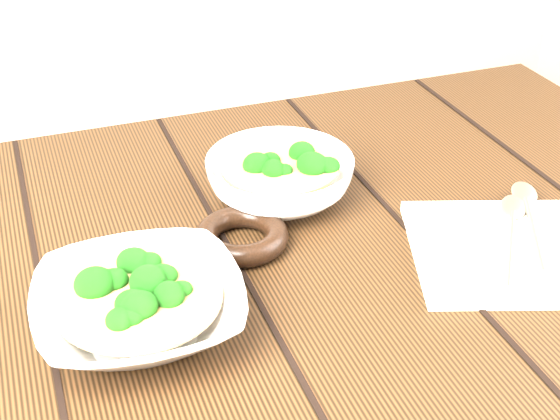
% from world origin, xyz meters
% --- Properties ---
extents(table, '(1.20, 0.80, 0.75)m').
position_xyz_m(table, '(0.00, 0.00, 0.63)').
color(table, '#321E0E').
rests_on(table, ground).
extents(soup_bowl_front, '(0.21, 0.21, 0.06)m').
position_xyz_m(soup_bowl_front, '(-0.14, -0.05, 0.78)').
color(soup_bowl_front, silver).
rests_on(soup_bowl_front, table).
extents(soup_bowl_back, '(0.20, 0.20, 0.06)m').
position_xyz_m(soup_bowl_back, '(0.07, 0.13, 0.78)').
color(soup_bowl_back, silver).
rests_on(soup_bowl_back, table).
extents(trivet, '(0.13, 0.13, 0.03)m').
position_xyz_m(trivet, '(-0.01, 0.05, 0.76)').
color(trivet, black).
rests_on(trivet, table).
extents(napkin, '(0.28, 0.25, 0.01)m').
position_xyz_m(napkin, '(0.27, -0.07, 0.76)').
color(napkin, beige).
rests_on(napkin, table).
extents(spoon_left, '(0.13, 0.16, 0.01)m').
position_xyz_m(spoon_left, '(0.28, -0.03, 0.77)').
color(spoon_left, '#A49E91').
rests_on(spoon_left, napkin).
extents(spoon_right, '(0.10, 0.17, 0.01)m').
position_xyz_m(spoon_right, '(0.32, -0.02, 0.77)').
color(spoon_right, '#A49E91').
rests_on(spoon_right, napkin).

